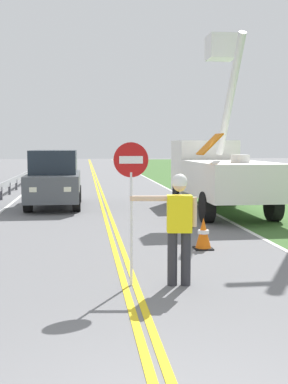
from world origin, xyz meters
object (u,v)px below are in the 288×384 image
Objects in this scene: flagger_worker at (179,222)px; stop_sign_paddle at (131,181)px; traffic_cone_lead at (203,234)px; oncoming_suv_nearest at (55,178)px; traffic_cone_tail at (175,205)px; traffic_cone_mid at (185,215)px; utility_bucket_truck at (218,170)px.

stop_sign_paddle is at bearing 173.62° from flagger_worker.
traffic_cone_lead is (1.84, 2.59, -1.37)m from stop_sign_paddle.
oncoming_suv_nearest reaches higher than traffic_cone_tail.
traffic_cone_mid is at bearing 86.53° from traffic_cone_lead.
utility_bucket_truck is 1.48× the size of oncoming_suv_nearest.
traffic_cone_lead is at bearing 68.06° from flagger_worker.
oncoming_suv_nearest is at bearing 114.98° from traffic_cone_lead.
oncoming_suv_nearest is 6.59× the size of traffic_cone_lead.
flagger_worker is at bearing -6.38° from stop_sign_paddle.
utility_bucket_truck is 2.26m from traffic_cone_tail.
oncoming_suv_nearest is 6.59× the size of traffic_cone_tail.
flagger_worker is at bearing -109.34° from utility_bucket_truck.
traffic_cone_lead is at bearing 54.57° from stop_sign_paddle.
oncoming_suv_nearest is (-1.85, 10.52, -0.65)m from stop_sign_paddle.
stop_sign_paddle is 3.33× the size of traffic_cone_lead.
oncoming_suv_nearest is 4.93m from traffic_cone_tail.
oncoming_suv_nearest is 6.41m from traffic_cone_mid.
flagger_worker reaches higher than traffic_cone_tail.
traffic_cone_mid is at bearing 69.74° from stop_sign_paddle.
stop_sign_paddle is 9.56m from utility_bucket_truck.
stop_sign_paddle is 0.51× the size of oncoming_suv_nearest.
oncoming_suv_nearest is at bearing 162.71° from utility_bucket_truck.
traffic_cone_tail is at bearing 86.47° from traffic_cone_lead.
utility_bucket_truck reaches higher than traffic_cone_tail.
stop_sign_paddle reaches higher than traffic_cone_lead.
oncoming_suv_nearest reaches higher than flagger_worker.
traffic_cone_mid is 1.00× the size of traffic_cone_tail.
utility_bucket_truck is 6.57m from traffic_cone_lead.
stop_sign_paddle is 8.15m from traffic_cone_tail.
stop_sign_paddle is 10.70m from oncoming_suv_nearest.
utility_bucket_truck reaches higher than traffic_cone_lead.
flagger_worker is at bearing -111.94° from traffic_cone_lead.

